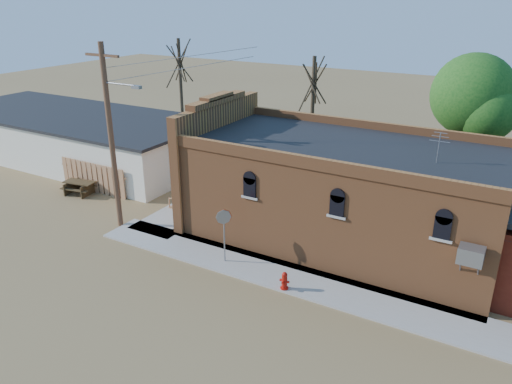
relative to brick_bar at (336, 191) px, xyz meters
The scene contains 14 objects.
ground 6.19m from the brick_bar, 106.65° to the right, with size 120.00×120.00×0.00m, color brown.
sidewalk_south 5.14m from the brick_bar, 91.78° to the right, with size 19.00×2.20×0.08m, color #9E9991.
sidewalk_west 8.28m from the brick_bar, behind, with size 2.60×10.00×0.08m, color #9E9991.
brick_bar is the anchor object (origin of this frame).
storage_building 20.81m from the brick_bar, behind, with size 20.40×8.40×3.17m.
wood_fence 14.61m from the brick_bar, behind, with size 5.20×0.10×1.80m, color #A36D49, non-canonical shape.
utility_pole 10.96m from the brick_bar, 156.31° to the right, with size 3.12×0.26×9.00m.
tree_bare_near 9.54m from the brick_bar, 121.74° to the left, with size 2.80×2.80×7.65m.
tree_bare_far 18.25m from the brick_bar, 151.47° to the left, with size 2.80×2.80×8.16m.
tree_leafy 9.80m from the brick_bar, 61.44° to the left, with size 4.40×4.40×8.15m.
fire_hydrant 5.82m from the brick_bar, 89.00° to the right, with size 0.41×0.38×0.74m.
stop_sign 5.77m from the brick_bar, 123.33° to the right, with size 0.51×0.51×2.44m.
trash_barrel 7.18m from the brick_bar, behind, with size 0.54×0.54×0.83m, color navy.
picnic_table 15.24m from the brick_bar, behind, with size 2.02×1.65×0.76m.
Camera 1 is at (9.22, -15.25, 11.00)m, focal length 35.00 mm.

